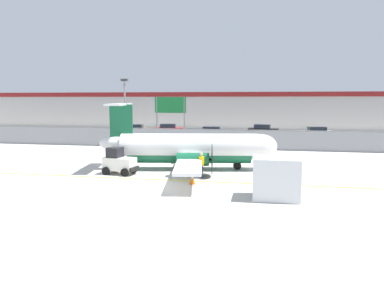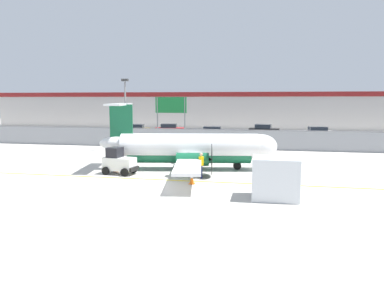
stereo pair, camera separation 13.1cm
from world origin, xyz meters
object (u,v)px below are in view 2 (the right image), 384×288
at_px(commuter_airplane, 192,148).
at_px(traffic_cone_near_left, 192,179).
at_px(parked_car_1, 170,129).
at_px(highway_sign, 171,109).
at_px(baggage_tug, 119,162).
at_px(parked_car_2, 213,133).
at_px(traffic_cone_near_right, 116,167).
at_px(parked_car_4, 317,133).
at_px(cargo_container, 275,178).
at_px(parked_car_3, 264,130).
at_px(traffic_cone_far_left, 273,182).
at_px(ground_crew_worker, 201,164).
at_px(traffic_cone_far_right, 265,169).
at_px(apron_light_pole, 125,109).
at_px(parked_car_0, 135,130).

xyz_separation_m(commuter_airplane, traffic_cone_near_left, (0.90, -4.79, -1.29)).
xyz_separation_m(parked_car_1, highway_sign, (3.14, -11.40, 3.24)).
bearing_deg(commuter_airplane, traffic_cone_near_left, -88.89).
bearing_deg(baggage_tug, parked_car_2, 90.95).
height_order(traffic_cone_near_right, parked_car_4, parked_car_4).
distance_m(parked_car_2, parked_car_4, 13.45).
relative_size(cargo_container, traffic_cone_near_left, 3.81).
xyz_separation_m(cargo_container, traffic_cone_near_left, (-4.99, 2.52, -0.79)).
bearing_deg(commuter_airplane, parked_car_3, 69.77).
relative_size(traffic_cone_near_left, traffic_cone_far_left, 1.00).
bearing_deg(traffic_cone_near_left, parked_car_1, 107.08).
height_order(traffic_cone_near_right, traffic_cone_far_left, same).
xyz_separation_m(baggage_tug, parked_car_3, (9.83, 29.70, 0.04)).
bearing_deg(traffic_cone_far_left, parked_car_1, 115.30).
bearing_deg(parked_car_4, highway_sign, 21.24).
relative_size(commuter_airplane, ground_crew_worker, 9.44).
xyz_separation_m(ground_crew_worker, parked_car_2, (-2.62, 24.34, -0.06)).
bearing_deg(parked_car_3, traffic_cone_near_left, -90.53).
relative_size(cargo_container, parked_car_3, 0.56).
height_order(traffic_cone_near_left, parked_car_1, parked_car_1).
height_order(cargo_container, parked_car_1, cargo_container).
bearing_deg(baggage_tug, ground_crew_worker, 6.47).
bearing_deg(parked_car_3, traffic_cone_far_right, -82.54).
bearing_deg(cargo_container, highway_sign, 117.19).
xyz_separation_m(traffic_cone_far_right, apron_light_pole, (-13.95, 9.36, 3.99)).
relative_size(ground_crew_worker, parked_car_3, 0.39).
height_order(parked_car_0, apron_light_pole, apron_light_pole).
distance_m(parked_car_1, parked_car_2, 8.02).
bearing_deg(parked_car_1, ground_crew_worker, -79.18).
xyz_separation_m(traffic_cone_far_left, parked_car_1, (-14.19, 30.03, 0.58)).
relative_size(baggage_tug, apron_light_pole, 0.34).
bearing_deg(parked_car_3, cargo_container, -81.68).
height_order(parked_car_3, highway_sign, highway_sign).
xyz_separation_m(traffic_cone_near_left, parked_car_3, (4.18, 31.77, 0.58)).
height_order(commuter_airplane, traffic_cone_far_right, commuter_airplane).
height_order(traffic_cone_near_right, parked_car_1, parked_car_1).
bearing_deg(commuter_airplane, highway_sign, 100.93).
distance_m(baggage_tug, parked_car_0, 27.64).
bearing_deg(parked_car_4, parked_car_2, 1.22).
xyz_separation_m(parked_car_0, parked_car_2, (11.60, -2.25, 0.00)).
xyz_separation_m(traffic_cone_near_left, parked_car_2, (-2.34, 26.18, 0.58)).
relative_size(parked_car_4, highway_sign, 0.80).
distance_m(baggage_tug, apron_light_pole, 12.57).
bearing_deg(parked_car_4, traffic_cone_far_right, 67.09).
xyz_separation_m(cargo_container, parked_car_0, (-18.94, 30.96, -0.21)).
bearing_deg(apron_light_pole, parked_car_1, 89.16).
height_order(parked_car_3, parked_car_4, same).
relative_size(parked_car_1, parked_car_3, 1.00).
distance_m(ground_crew_worker, parked_car_3, 30.19).
xyz_separation_m(parked_car_4, highway_sign, (-17.08, -9.48, 3.24)).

